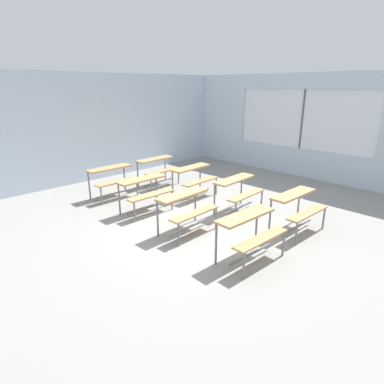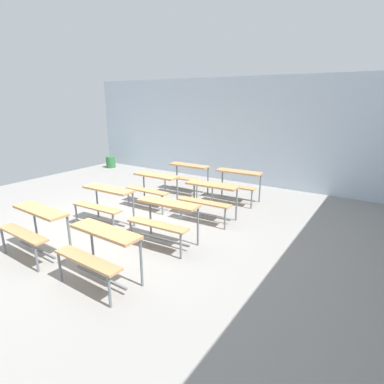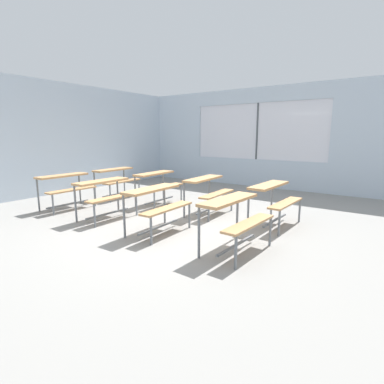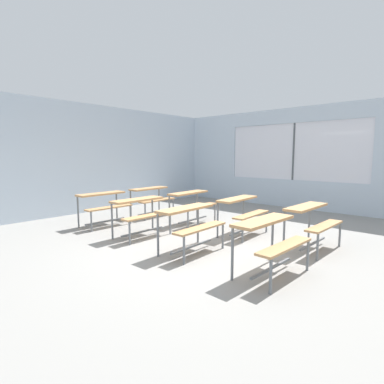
# 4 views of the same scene
# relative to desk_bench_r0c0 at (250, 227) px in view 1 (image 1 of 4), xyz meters

# --- Properties ---
(ground) EXTENTS (10.00, 9.00, 0.05)m
(ground) POSITION_rel_desk_bench_r0c0_xyz_m (0.23, 1.49, -0.59)
(ground) COLOR gray
(wall_back) EXTENTS (10.00, 0.12, 3.00)m
(wall_back) POSITION_rel_desk_bench_r0c0_xyz_m (0.23, 5.99, 0.94)
(wall_back) COLOR silver
(wall_back) RESTS_ON ground
(wall_right) EXTENTS (0.12, 9.00, 3.00)m
(wall_right) POSITION_rel_desk_bench_r0c0_xyz_m (5.23, 1.36, 0.88)
(wall_right) COLOR silver
(wall_right) RESTS_ON ground
(desk_bench_r0c0) EXTENTS (1.12, 0.64, 0.74)m
(desk_bench_r0c0) POSITION_rel_desk_bench_r0c0_xyz_m (0.00, 0.00, 0.00)
(desk_bench_r0c0) COLOR tan
(desk_bench_r0c0) RESTS_ON ground
(desk_bench_r0c1) EXTENTS (1.12, 0.63, 0.74)m
(desk_bench_r0c1) POSITION_rel_desk_bench_r0c0_xyz_m (1.48, 0.00, 0.00)
(desk_bench_r0c1) COLOR tan
(desk_bench_r0c1) RESTS_ON ground
(desk_bench_r1c0) EXTENTS (1.12, 0.62, 0.74)m
(desk_bench_r1c0) POSITION_rel_desk_bench_r0c0_xyz_m (-0.01, 1.43, 0.00)
(desk_bench_r1c0) COLOR tan
(desk_bench_r1c0) RESTS_ON ground
(desk_bench_r1c1) EXTENTS (1.13, 0.65, 0.74)m
(desk_bench_r1c1) POSITION_rel_desk_bench_r0c0_xyz_m (1.49, 1.39, 0.00)
(desk_bench_r1c1) COLOR tan
(desk_bench_r1c1) RESTS_ON ground
(desk_bench_r2c0) EXTENTS (1.10, 0.59, 0.74)m
(desk_bench_r2c0) POSITION_rel_desk_bench_r0c0_xyz_m (0.06, 2.80, 0.00)
(desk_bench_r2c0) COLOR tan
(desk_bench_r2c0) RESTS_ON ground
(desk_bench_r2c1) EXTENTS (1.12, 0.64, 0.74)m
(desk_bench_r2c1) POSITION_rel_desk_bench_r0c0_xyz_m (1.54, 2.79, 0.00)
(desk_bench_r2c1) COLOR tan
(desk_bench_r2c1) RESTS_ON ground
(desk_bench_r3c0) EXTENTS (1.10, 0.59, 0.74)m
(desk_bench_r3c0) POSITION_rel_desk_bench_r0c0_xyz_m (0.08, 4.16, 0.00)
(desk_bench_r3c0) COLOR tan
(desk_bench_r3c0) RESTS_ON ground
(desk_bench_r3c1) EXTENTS (1.12, 0.63, 0.74)m
(desk_bench_r3c1) POSITION_rel_desk_bench_r0c0_xyz_m (1.50, 4.18, 0.00)
(desk_bench_r3c1) COLOR tan
(desk_bench_r3c1) RESTS_ON ground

